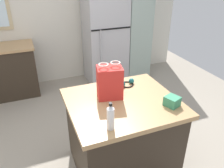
{
  "coord_description": "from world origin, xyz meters",
  "views": [
    {
      "loc": [
        -0.58,
        -2.15,
        2.12
      ],
      "look_at": [
        0.26,
        -0.05,
        0.94
      ],
      "focal_mm": 36.48,
      "sensor_mm": 36.0,
      "label": 1
    }
  ],
  "objects": [
    {
      "name": "back_wall",
      "position": [
        -0.02,
        2.3,
        1.3
      ],
      "size": [
        5.24,
        0.13,
        2.6
      ],
      "color": "silver",
      "rests_on": "ground"
    },
    {
      "name": "bottle",
      "position": [
        -0.02,
        -0.72,
        1.01
      ],
      "size": [
        0.06,
        0.06,
        0.25
      ],
      "color": "white",
      "rests_on": "kitchen_island"
    },
    {
      "name": "refrigerator",
      "position": [
        0.88,
        1.9,
        0.91
      ],
      "size": [
        0.75,
        0.69,
        1.82
      ],
      "color": "#B7B7BC",
      "rests_on": "ground"
    },
    {
      "name": "tall_cabinet",
      "position": [
        1.52,
        1.9,
        1.06
      ],
      "size": [
        0.47,
        0.62,
        2.11
      ],
      "color": "#9EB2A8",
      "rests_on": "ground"
    },
    {
      "name": "ground",
      "position": [
        0.0,
        0.0,
        0.0
      ],
      "size": [
        6.29,
        6.29,
        0.0
      ],
      "primitive_type": "plane",
      "color": "#9E9384"
    },
    {
      "name": "ear_defenders",
      "position": [
        0.44,
        -0.05,
        0.91
      ],
      "size": [
        0.19,
        0.19,
        0.06
      ],
      "color": "black",
      "rests_on": "kitchen_island"
    },
    {
      "name": "kitchen_island",
      "position": [
        0.26,
        -0.35,
        0.45
      ],
      "size": [
        1.11,
        0.99,
        0.89
      ],
      "color": "#33281E",
      "rests_on": "ground"
    },
    {
      "name": "shopping_bag",
      "position": [
        0.16,
        -0.21,
        1.06
      ],
      "size": [
        0.29,
        0.25,
        0.38
      ],
      "color": "red",
      "rests_on": "kitchen_island"
    },
    {
      "name": "small_box",
      "position": [
        0.67,
        -0.61,
        0.94
      ],
      "size": [
        0.16,
        0.17,
        0.1
      ],
      "primitive_type": "cube",
      "rotation": [
        0.0,
        0.0,
        0.36
      ],
      "color": "#388E66",
      "rests_on": "kitchen_island"
    }
  ]
}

